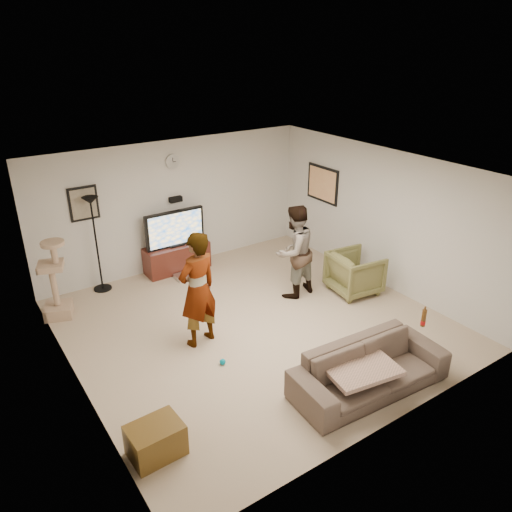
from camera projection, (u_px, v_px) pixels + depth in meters
floor at (255, 324)px, 7.95m from camera, size 5.50×5.50×0.02m
ceiling at (254, 171)px, 6.91m from camera, size 5.50×5.50×0.02m
wall_back at (175, 205)px, 9.51m from camera, size 5.50×0.04×2.50m
wall_front at (396, 338)px, 5.36m from camera, size 5.50×0.04×2.50m
wall_left at (68, 304)px, 6.03m from camera, size 0.04×5.50×2.50m
wall_right at (382, 218)px, 8.84m from camera, size 0.04×5.50×2.50m
wall_clock at (172, 162)px, 9.13m from camera, size 0.26×0.04×0.26m
wall_speaker at (176, 199)px, 9.41m from camera, size 0.25×0.10×0.10m
picture_back at (84, 204)px, 8.48m from camera, size 0.42×0.03×0.52m
picture_right at (323, 184)px, 9.93m from camera, size 0.03×0.78×0.62m
tv_stand at (177, 258)px, 9.66m from camera, size 1.26×0.45×0.53m
console_box at (186, 276)px, 9.44m from camera, size 0.40×0.30×0.07m
tv at (175, 228)px, 9.40m from camera, size 1.18×0.08×0.70m
tv_screen at (176, 229)px, 9.37m from camera, size 1.09×0.01×0.62m
floor_lamp at (97, 245)px, 8.68m from camera, size 0.32×0.32×1.74m
cat_tree at (53, 280)px, 7.91m from camera, size 0.55×0.55×1.34m
person_left at (198, 290)px, 7.13m from camera, size 0.72×0.55×1.78m
person_right at (294, 252)px, 8.52m from camera, size 0.89×0.74×1.66m
sofa at (370, 369)px, 6.38m from camera, size 2.17×0.96×0.62m
throw_blanket at (360, 367)px, 6.24m from camera, size 1.00×0.83×0.06m
beer_bottle at (424, 318)px, 6.70m from camera, size 0.06×0.06×0.25m
armchair at (355, 273)px, 8.80m from camera, size 0.92×0.90×0.75m
side_table at (156, 440)px, 5.42m from camera, size 0.60×0.46×0.39m
toy_ball at (223, 362)px, 6.96m from camera, size 0.09×0.09×0.09m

